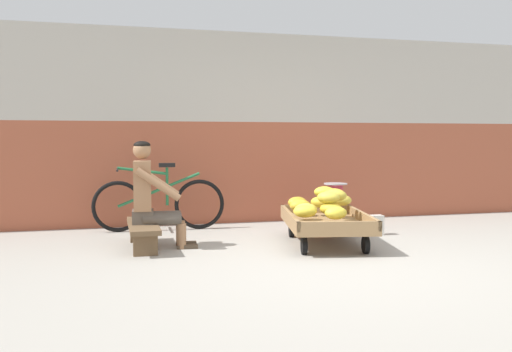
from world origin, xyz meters
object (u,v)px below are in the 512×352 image
at_px(weighing_scale, 335,194).
at_px(vendor_seated, 151,195).
at_px(low_bench, 143,230).
at_px(banana_cart, 326,223).
at_px(bicycle_near_left, 159,203).
at_px(plastic_crate, 335,217).
at_px(shopping_bag, 375,225).

bearing_deg(weighing_scale, vendor_seated, -164.12).
height_order(low_bench, vendor_seated, vendor_seated).
bearing_deg(low_bench, banana_cart, -8.92).
distance_m(weighing_scale, bicycle_near_left, 2.25).
relative_size(vendor_seated, bicycle_near_left, 0.69).
distance_m(vendor_seated, weighing_scale, 2.49).
height_order(plastic_crate, shopping_bag, plastic_crate).
height_order(banana_cart, shopping_bag, banana_cart).
distance_m(banana_cart, low_bench, 1.98).
xyz_separation_m(low_bench, weighing_scale, (2.48, 0.67, 0.25)).
distance_m(banana_cart, bicycle_near_left, 2.22).
height_order(plastic_crate, bicycle_near_left, bicycle_near_left).
bearing_deg(bicycle_near_left, banana_cart, -40.68).
bearing_deg(vendor_seated, bicycle_near_left, 80.72).
relative_size(plastic_crate, shopping_bag, 1.50).
relative_size(banana_cart, vendor_seated, 1.38).
relative_size(low_bench, bicycle_near_left, 0.66).
height_order(low_bench, bicycle_near_left, bicycle_near_left).
bearing_deg(plastic_crate, banana_cart, -118.23).
relative_size(plastic_crate, bicycle_near_left, 0.22).
bearing_deg(vendor_seated, low_bench, 175.57).
height_order(plastic_crate, weighing_scale, weighing_scale).
bearing_deg(plastic_crate, low_bench, -164.78).
height_order(banana_cart, low_bench, banana_cart).
distance_m(vendor_seated, plastic_crate, 2.52).
height_order(vendor_seated, weighing_scale, vendor_seated).
height_order(banana_cart, vendor_seated, vendor_seated).
bearing_deg(shopping_bag, vendor_seated, -177.04).
xyz_separation_m(bicycle_near_left, shopping_bag, (2.50, -1.00, -0.23)).
xyz_separation_m(banana_cart, plastic_crate, (0.53, 0.98, -0.09)).
bearing_deg(low_bench, plastic_crate, 15.22).
relative_size(banana_cart, weighing_scale, 5.26).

